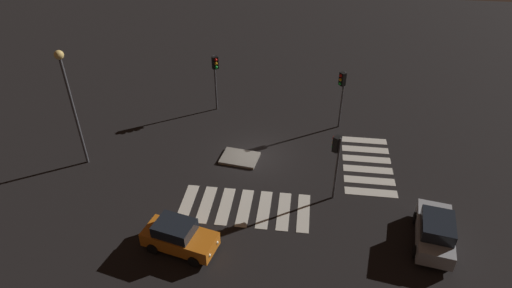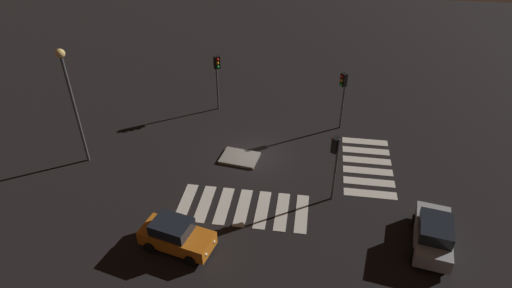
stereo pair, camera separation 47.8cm
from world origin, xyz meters
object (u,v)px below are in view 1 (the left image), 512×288
(car_silver, at_px, (435,231))
(street_lamp, at_px, (69,90))
(traffic_light_north, at_px, (342,87))
(car_orange, at_px, (179,236))
(traffic_light_east, at_px, (336,153))
(traffic_light_west, at_px, (215,70))
(traffic_island, at_px, (240,158))

(car_silver, xyz_separation_m, street_lamp, (-21.48, 4.55, 4.50))
(car_silver, distance_m, traffic_light_north, 12.36)
(car_orange, distance_m, traffic_light_east, 9.78)
(traffic_light_west, bearing_deg, traffic_light_east, 9.96)
(car_orange, distance_m, car_silver, 13.42)
(traffic_island, xyz_separation_m, traffic_light_west, (-2.83, 6.40, 3.38))
(traffic_light_north, xyz_separation_m, street_lamp, (-16.74, -6.59, 1.98))
(traffic_light_north, distance_m, street_lamp, 18.10)
(traffic_light_north, height_order, traffic_light_west, traffic_light_west)
(traffic_light_east, distance_m, traffic_light_west, 13.01)
(car_silver, relative_size, street_lamp, 0.55)
(traffic_island, bearing_deg, traffic_light_west, 113.88)
(traffic_light_north, xyz_separation_m, traffic_light_west, (-9.49, 1.44, 0.06))
(traffic_island, distance_m, car_orange, 8.44)
(traffic_light_north, bearing_deg, car_orange, 18.46)
(car_orange, relative_size, street_lamp, 0.52)
(car_orange, relative_size, traffic_light_west, 0.90)
(car_orange, distance_m, traffic_light_north, 15.89)
(car_silver, distance_m, street_lamp, 22.41)
(car_orange, distance_m, traffic_light_west, 14.87)
(street_lamp, bearing_deg, traffic_island, 9.17)
(traffic_island, xyz_separation_m, car_silver, (11.39, -6.17, 0.80))
(traffic_island, height_order, traffic_light_north, traffic_light_north)
(traffic_island, xyz_separation_m, traffic_light_east, (6.08, -3.07, 3.19))
(car_orange, relative_size, traffic_light_east, 0.96)
(car_orange, xyz_separation_m, street_lamp, (-8.21, 6.57, 4.56))
(car_silver, bearing_deg, traffic_light_east, 69.39)
(car_orange, height_order, traffic_light_west, traffic_light_west)
(car_orange, bearing_deg, car_silver, 22.08)
(traffic_island, bearing_deg, car_silver, -28.46)
(car_silver, relative_size, traffic_light_north, 0.97)
(traffic_island, xyz_separation_m, car_orange, (-1.88, -8.20, 0.74))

